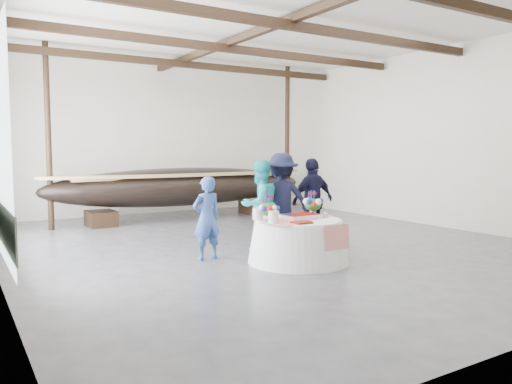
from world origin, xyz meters
TOP-DOWN VIEW (x-y plane):
  - floor at (0.00, 0.00)m, footprint 10.00×12.00m
  - wall_back at (0.00, 6.00)m, footprint 10.00×0.02m
  - wall_right at (5.00, 0.00)m, footprint 0.02×12.00m
  - ceiling at (0.00, 0.00)m, footprint 10.00×12.00m
  - pavilion_structure at (0.00, 0.73)m, footprint 9.80×11.76m
  - longboat_display at (0.00, 4.13)m, footprint 7.70×1.54m
  - banquet_table at (-0.44, -1.81)m, footprint 1.75×1.75m
  - tabletop_items at (-0.51, -1.69)m, footprint 1.71×1.13m
  - guest_woman_blue at (-1.70, -0.79)m, footprint 0.57×0.40m
  - guest_woman_teal at (-0.42, -0.53)m, footprint 0.93×0.77m
  - guest_man_left at (0.14, -0.44)m, footprint 1.39×1.11m
  - guest_man_right at (0.88, -0.52)m, footprint 1.07×0.50m

SIDE VIEW (x-z plane):
  - floor at x=0.00m, z-range -0.01..0.01m
  - banquet_table at x=-0.44m, z-range 0.00..0.75m
  - guest_woman_blue at x=-1.70m, z-range 0.00..1.49m
  - guest_woman_teal at x=-0.42m, z-range 0.00..1.75m
  - guest_man_right at x=0.88m, z-range 0.00..1.78m
  - tabletop_items at x=-0.51m, z-range 0.70..1.10m
  - longboat_display at x=0.00m, z-range 0.20..1.64m
  - guest_man_left at x=0.14m, z-range 0.00..1.88m
  - wall_back at x=0.00m, z-range 0.00..4.50m
  - wall_right at x=5.00m, z-range 0.00..4.50m
  - pavilion_structure at x=0.00m, z-range 1.75..6.25m
  - ceiling at x=0.00m, z-range 4.50..4.50m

